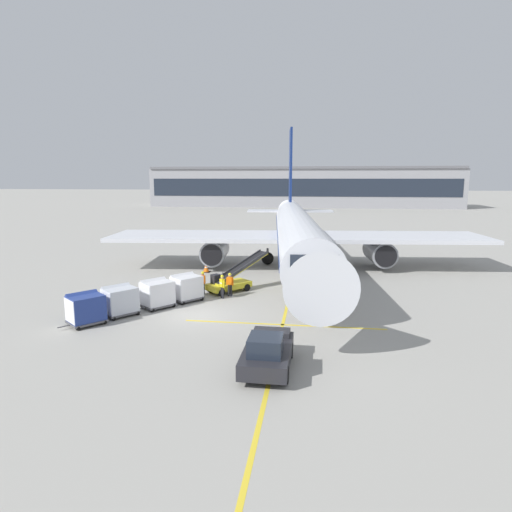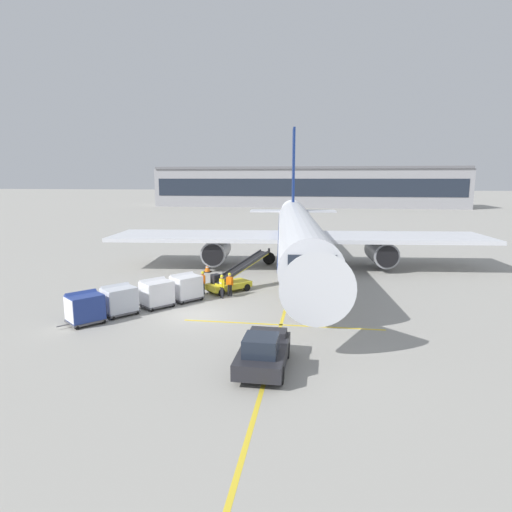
{
  "view_description": "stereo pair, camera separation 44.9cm",
  "coord_description": "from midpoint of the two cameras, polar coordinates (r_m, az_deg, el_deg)",
  "views": [
    {
      "loc": [
        7.32,
        -25.79,
        8.6
      ],
      "look_at": [
        2.87,
        6.46,
        2.79
      ],
      "focal_mm": 30.67,
      "sensor_mm": 36.0,
      "label": 1
    },
    {
      "loc": [
        7.76,
        -25.72,
        8.6
      ],
      "look_at": [
        2.87,
        6.46,
        2.79
      ],
      "focal_mm": 30.67,
      "sensor_mm": 36.0,
      "label": 2
    }
  ],
  "objects": [
    {
      "name": "safety_cone_engine_keepout",
      "position": [
        40.82,
        -6.05,
        -1.55
      ],
      "size": [
        0.7,
        0.7,
        0.78
      ],
      "color": "black",
      "rests_on": "ground"
    },
    {
      "name": "baggage_cart_fourth",
      "position": [
        28.04,
        -21.01,
        -6.29
      ],
      "size": [
        2.5,
        2.62,
        1.91
      ],
      "color": "#515156",
      "rests_on": "ground"
    },
    {
      "name": "baggage_cart_second",
      "position": [
        30.21,
        -12.44,
        -4.69
      ],
      "size": [
        2.5,
        2.62,
        1.91
      ],
      "color": "#515156",
      "rests_on": "ground"
    },
    {
      "name": "ground_plane",
      "position": [
        28.18,
        -7.37,
        -7.73
      ],
      "size": [
        600.0,
        600.0,
        0.0
      ],
      "primitive_type": "plane",
      "color": "#9E9B93"
    },
    {
      "name": "apron_guidance_line_stop_bar",
      "position": [
        26.34,
        3.87,
        -8.95
      ],
      "size": [
        12.0,
        0.2,
        0.01
      ],
      "color": "yellow",
      "rests_on": "ground"
    },
    {
      "name": "ground_crew_by_loader",
      "position": [
        32.3,
        -3.06,
        -3.51
      ],
      "size": [
        0.56,
        0.31,
        1.74
      ],
      "color": "black",
      "rests_on": "ground"
    },
    {
      "name": "parked_airplane",
      "position": [
        42.73,
        5.81,
        3.17
      ],
      "size": [
        36.56,
        46.28,
        15.2
      ],
      "color": "silver",
      "rests_on": "ground"
    },
    {
      "name": "ground_crew_by_carts",
      "position": [
        33.03,
        -6.55,
        -3.25
      ],
      "size": [
        0.44,
        0.44,
        1.74
      ],
      "color": "#333847",
      "rests_on": "ground"
    },
    {
      "name": "belt_loader",
      "position": [
        33.74,
        -2.87,
        -3.17
      ],
      "size": [
        4.55,
        4.79,
        2.88
      ],
      "color": "gold",
      "rests_on": "ground"
    },
    {
      "name": "apron_guidance_line_lead_in",
      "position": [
        42.44,
        5.7,
        -1.62
      ],
      "size": [
        0.2,
        110.0,
        0.01
      ],
      "color": "yellow",
      "rests_on": "ground"
    },
    {
      "name": "terminal_building",
      "position": [
        137.06,
        6.77,
        8.93
      ],
      "size": [
        92.02,
        16.96,
        11.97
      ],
      "color": "#939399",
      "rests_on": "ground"
    },
    {
      "name": "pushback_tug",
      "position": [
        20.27,
        1.59,
        -12.43
      ],
      "size": [
        2.16,
        4.42,
        1.83
      ],
      "color": "#232328",
      "rests_on": "ground"
    },
    {
      "name": "baggage_cart_lead",
      "position": [
        31.45,
        -8.73,
        -3.98
      ],
      "size": [
        2.5,
        2.62,
        1.91
      ],
      "color": "#515156",
      "rests_on": "ground"
    },
    {
      "name": "ground_crew_marshaller",
      "position": [
        31.71,
        -4.06,
        -3.77
      ],
      "size": [
        0.43,
        0.44,
        1.74
      ],
      "color": "black",
      "rests_on": "ground"
    },
    {
      "name": "baggage_cart_third",
      "position": [
        29.15,
        -17.01,
        -5.45
      ],
      "size": [
        2.5,
        2.62,
        1.91
      ],
      "color": "#515156",
      "rests_on": "ground"
    }
  ]
}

